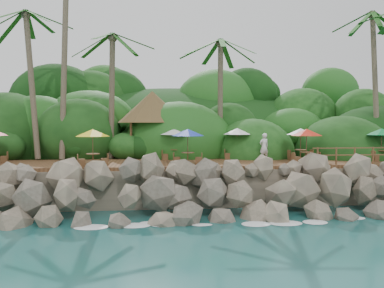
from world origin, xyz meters
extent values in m
plane|color=#19514F|center=(0.00, 0.00, 0.00)|extent=(140.00, 140.00, 0.00)
cube|color=gray|center=(0.00, 16.00, 1.05)|extent=(32.00, 25.20, 2.10)
ellipsoid|color=#143811|center=(0.00, 23.50, 0.00)|extent=(44.80, 28.00, 15.40)
cube|color=brown|center=(0.00, 6.00, 2.20)|extent=(26.00, 5.00, 0.20)
ellipsoid|color=white|center=(-9.00, 0.30, 0.03)|extent=(1.20, 0.80, 0.06)
ellipsoid|color=white|center=(-6.00, 0.30, 0.03)|extent=(1.20, 0.80, 0.06)
ellipsoid|color=white|center=(-3.00, 0.30, 0.03)|extent=(1.20, 0.80, 0.06)
ellipsoid|color=white|center=(0.00, 0.30, 0.03)|extent=(1.20, 0.80, 0.06)
ellipsoid|color=white|center=(3.00, 0.30, 0.03)|extent=(1.20, 0.80, 0.06)
ellipsoid|color=white|center=(6.00, 0.30, 0.03)|extent=(1.20, 0.80, 0.06)
cylinder|color=brown|center=(-10.14, 8.80, 7.16)|extent=(1.43, 1.65, 9.66)
ellipsoid|color=#23601E|center=(-10.14, 8.80, 12.02)|extent=(6.00, 6.00, 2.40)
cylinder|color=brown|center=(-8.04, 8.86, 9.41)|extent=(0.49, 2.44, 14.11)
cylinder|color=brown|center=(-5.06, 8.99, 6.38)|extent=(0.71, 0.82, 8.17)
ellipsoid|color=#23601E|center=(-5.06, 8.99, 10.46)|extent=(6.00, 6.00, 2.40)
cylinder|color=brown|center=(2.31, 9.38, 6.31)|extent=(0.46, 0.87, 8.02)
ellipsoid|color=#23601E|center=(2.31, 9.38, 10.32)|extent=(6.00, 6.00, 2.40)
cylinder|color=brown|center=(13.29, 8.88, 7.54)|extent=(0.90, 2.34, 10.36)
ellipsoid|color=#23601E|center=(13.29, 8.88, 12.78)|extent=(6.00, 6.00, 2.40)
cylinder|color=brown|center=(-3.79, 8.53, 3.50)|extent=(0.16, 0.16, 2.40)
cylinder|color=brown|center=(-0.99, 8.53, 3.50)|extent=(0.16, 0.16, 2.40)
cylinder|color=brown|center=(-3.79, 11.33, 3.50)|extent=(0.16, 0.16, 2.40)
cylinder|color=brown|center=(-0.99, 11.33, 3.50)|extent=(0.16, 0.16, 2.40)
cone|color=brown|center=(-2.39, 9.93, 5.80)|extent=(4.81, 4.81, 2.20)
cylinder|color=brown|center=(-0.36, 4.81, 2.63)|extent=(0.07, 0.07, 0.66)
cylinder|color=brown|center=(-0.36, 4.81, 2.97)|extent=(0.75, 0.75, 0.04)
cylinder|color=brown|center=(-0.36, 4.81, 3.28)|extent=(0.04, 0.04, 1.97)
cone|color=#0C239F|center=(-0.36, 4.81, 4.13)|extent=(1.88, 1.88, 0.40)
cube|color=brown|center=(-0.98, 4.91, 2.51)|extent=(0.43, 0.43, 0.41)
cube|color=brown|center=(0.26, 4.71, 2.51)|extent=(0.43, 0.43, 0.41)
cylinder|color=brown|center=(3.14, 7.60, 2.63)|extent=(0.07, 0.07, 0.66)
cylinder|color=brown|center=(3.14, 7.60, 2.97)|extent=(0.75, 0.75, 0.04)
cylinder|color=brown|center=(3.14, 7.60, 3.28)|extent=(0.04, 0.04, 1.97)
cone|color=white|center=(3.14, 7.60, 4.13)|extent=(1.88, 1.88, 0.40)
cube|color=brown|center=(2.52, 7.69, 2.51)|extent=(0.42, 0.42, 0.41)
cube|color=brown|center=(3.76, 7.51, 2.51)|extent=(0.42, 0.42, 0.41)
cylinder|color=brown|center=(11.80, 6.78, 2.63)|extent=(0.07, 0.07, 0.66)
cylinder|color=brown|center=(11.80, 6.78, 2.97)|extent=(0.75, 0.75, 0.04)
cylinder|color=brown|center=(11.80, 6.78, 3.28)|extent=(0.04, 0.04, 1.97)
cone|color=#0C149D|center=(11.80, 6.78, 4.13)|extent=(1.88, 1.88, 0.40)
cube|color=brown|center=(11.18, 6.83, 2.51)|extent=(0.41, 0.41, 0.41)
cube|color=brown|center=(12.42, 6.72, 2.51)|extent=(0.41, 0.41, 0.41)
cylinder|color=brown|center=(6.57, 4.50, 2.63)|extent=(0.07, 0.07, 0.66)
cylinder|color=brown|center=(6.57, 4.50, 2.97)|extent=(0.75, 0.75, 0.04)
cylinder|color=brown|center=(6.57, 4.50, 3.28)|extent=(0.04, 0.04, 1.97)
cone|color=red|center=(6.57, 4.50, 4.13)|extent=(1.88, 1.88, 0.40)
cube|color=brown|center=(5.95, 4.42, 2.51)|extent=(0.42, 0.42, 0.41)
cube|color=brown|center=(7.20, 4.57, 2.51)|extent=(0.42, 0.42, 0.41)
cylinder|color=brown|center=(-0.99, 7.60, 2.63)|extent=(0.07, 0.07, 0.66)
cylinder|color=brown|center=(-0.99, 7.60, 2.97)|extent=(0.75, 0.75, 0.04)
cylinder|color=brown|center=(-0.99, 7.60, 3.28)|extent=(0.04, 0.04, 1.97)
cone|color=silver|center=(-0.99, 7.60, 4.13)|extent=(1.88, 1.88, 0.40)
cube|color=brown|center=(-1.61, 7.50, 2.51)|extent=(0.43, 0.43, 0.41)
cube|color=brown|center=(-0.37, 7.70, 2.51)|extent=(0.43, 0.43, 0.41)
cube|color=brown|center=(-11.18, 6.66, 2.51)|extent=(0.44, 0.44, 0.41)
cylinder|color=brown|center=(-5.66, 4.40, 2.63)|extent=(0.07, 0.07, 0.66)
cylinder|color=brown|center=(-5.66, 4.40, 2.97)|extent=(0.75, 0.75, 0.04)
cylinder|color=brown|center=(-5.66, 4.40, 3.28)|extent=(0.04, 0.04, 1.97)
cone|color=yellow|center=(-5.66, 4.40, 4.13)|extent=(1.88, 1.88, 0.40)
cube|color=brown|center=(-6.26, 4.24, 2.51)|extent=(0.46, 0.46, 0.41)
cube|color=brown|center=(-5.05, 4.56, 2.51)|extent=(0.46, 0.46, 0.41)
cylinder|color=brown|center=(11.80, 5.47, 2.63)|extent=(0.07, 0.07, 0.66)
cylinder|color=brown|center=(11.80, 5.47, 2.97)|extent=(0.75, 0.75, 0.04)
cylinder|color=brown|center=(11.80, 5.47, 3.28)|extent=(0.04, 0.04, 1.97)
cone|color=#0D7A38|center=(11.80, 5.47, 4.13)|extent=(1.88, 1.88, 0.40)
cube|color=brown|center=(11.23, 5.22, 2.51)|extent=(0.50, 0.50, 0.41)
cylinder|color=brown|center=(7.00, 6.51, 2.63)|extent=(0.07, 0.07, 0.66)
cylinder|color=brown|center=(7.00, 6.51, 2.97)|extent=(0.75, 0.75, 0.04)
cylinder|color=brown|center=(7.00, 6.51, 3.28)|extent=(0.04, 0.04, 1.97)
cone|color=white|center=(7.00, 6.51, 4.13)|extent=(1.88, 1.88, 0.40)
cube|color=brown|center=(6.38, 6.40, 2.51)|extent=(0.43, 0.43, 0.41)
cube|color=brown|center=(7.61, 6.62, 2.51)|extent=(0.43, 0.43, 0.41)
cylinder|color=brown|center=(6.89, 3.65, 2.80)|extent=(0.10, 0.10, 1.00)
cylinder|color=brown|center=(7.99, 3.65, 2.80)|extent=(0.10, 0.10, 1.00)
cylinder|color=brown|center=(9.09, 3.65, 2.80)|extent=(0.10, 0.10, 1.00)
cylinder|color=brown|center=(10.19, 3.65, 2.80)|extent=(0.10, 0.10, 1.00)
cube|color=brown|center=(9.64, 3.65, 3.25)|extent=(6.10, 0.06, 0.06)
cube|color=brown|center=(9.64, 3.65, 2.85)|extent=(6.10, 0.06, 0.06)
imported|color=white|center=(4.60, 6.44, 3.16)|extent=(0.73, 0.59, 1.73)
camera|label=1|loc=(-2.35, -17.67, 4.65)|focal=36.84mm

